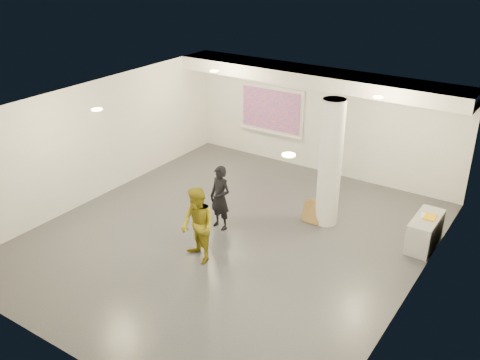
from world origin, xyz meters
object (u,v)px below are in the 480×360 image
Objects in this scene: projection_screen at (271,110)px; woman at (220,198)px; column at (330,164)px; credenza at (425,232)px; man at (198,226)px.

projection_screen reaches higher than woman.
column is 2.51m from credenza.
woman is at bearing -140.85° from column.
credenza is at bearing -24.55° from projection_screen.
column is 1.85× the size of man.
column reaches higher than credenza.
man is at bearing -74.15° from projection_screen.
column is at bearing 84.63° from man.
woman is (-1.93, -1.57, -0.74)m from column.
projection_screen is 1.76× the size of credenza.
column reaches higher than projection_screen.
woman is (-4.15, -1.79, 0.41)m from credenza.
column reaches higher than man.
column is 1.98× the size of woman.
column is 2.51× the size of credenza.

